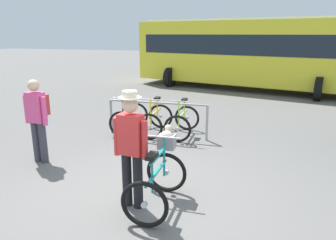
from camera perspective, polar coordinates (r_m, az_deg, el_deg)
ground_plane at (r=5.13m, az=-5.85°, el=-13.47°), size 80.00×80.00×0.00m
bike_rack_rail at (r=7.70m, az=-1.97°, el=1.60°), size 2.51×0.19×0.88m
racked_bike_black at (r=8.19m, az=-6.99°, el=0.39°), size 0.70×1.11×0.97m
racked_bike_yellow at (r=7.96m, az=-2.31°, el=0.06°), size 0.73×1.16×0.98m
racked_bike_lime at (r=7.79m, az=2.62°, el=-0.29°), size 0.70×1.12×0.97m
featured_bicycle at (r=4.70m, az=-1.63°, el=-9.62°), size 0.70×1.22×1.09m
person_with_featured_bike at (r=4.48m, az=-6.65°, el=-4.59°), size 0.53×0.32×1.72m
pedestrian_with_backpack at (r=6.57m, az=-22.48°, el=0.71°), size 0.53×0.36×1.64m
bus_distant at (r=14.96m, az=13.95°, el=12.14°), size 10.30×4.79×3.08m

